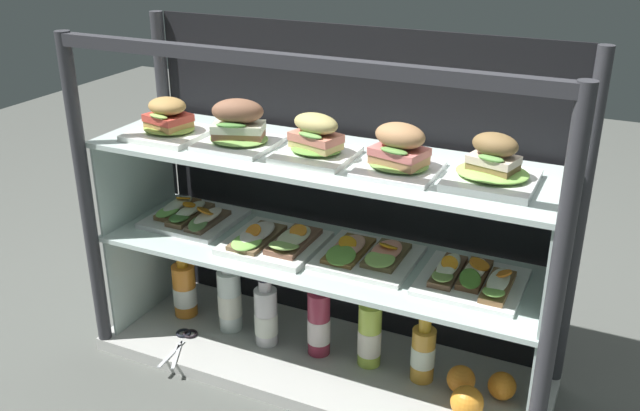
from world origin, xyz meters
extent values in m
cube|color=#545751|center=(0.00, 0.00, -0.01)|extent=(6.00, 6.00, 0.02)
cube|color=#BBBAB5|center=(0.00, 0.00, 0.02)|extent=(1.26, 0.41, 0.04)
cylinder|color=#333338|center=(-0.61, -0.19, 0.46)|extent=(0.04, 0.04, 0.93)
cylinder|color=#333338|center=(0.61, -0.19, 0.46)|extent=(0.04, 0.04, 0.93)
cylinder|color=#333338|center=(-0.61, 0.19, 0.46)|extent=(0.04, 0.04, 0.93)
cylinder|color=#333338|center=(0.61, 0.19, 0.46)|extent=(0.04, 0.04, 0.93)
cube|color=#333338|center=(0.00, -0.19, 0.91)|extent=(1.23, 0.03, 0.03)
cube|color=black|center=(0.00, 0.20, 0.48)|extent=(1.19, 0.01, 0.89)
cube|color=silver|center=(-0.59, 0.00, 0.19)|extent=(0.01, 0.33, 0.31)
cube|color=silver|center=(0.59, 0.00, 0.19)|extent=(0.01, 0.33, 0.31)
cube|color=silver|center=(0.00, 0.00, 0.36)|extent=(1.21, 0.35, 0.01)
cube|color=silver|center=(-0.59, 0.00, 0.49)|extent=(0.01, 0.33, 0.26)
cube|color=silver|center=(0.59, 0.00, 0.49)|extent=(0.01, 0.33, 0.26)
cube|color=silver|center=(0.00, 0.00, 0.63)|extent=(1.21, 0.35, 0.01)
cube|color=white|center=(-0.43, -0.04, 0.65)|extent=(0.19, 0.19, 0.02)
ellipsoid|color=#97BF4F|center=(-0.43, -0.04, 0.66)|extent=(0.14, 0.12, 0.02)
cube|color=tan|center=(-0.43, -0.04, 0.67)|extent=(0.12, 0.11, 0.02)
cube|color=#D04537|center=(-0.43, -0.04, 0.69)|extent=(0.13, 0.11, 0.02)
ellipsoid|color=#97BF57|center=(-0.43, -0.08, 0.70)|extent=(0.07, 0.05, 0.02)
ellipsoid|color=#AD8246|center=(-0.43, -0.04, 0.72)|extent=(0.13, 0.11, 0.04)
cube|color=white|center=(-0.22, -0.03, 0.64)|extent=(0.19, 0.19, 0.01)
ellipsoid|color=#7BAF50|center=(-0.22, -0.03, 0.66)|extent=(0.16, 0.13, 0.01)
cube|color=#9D684B|center=(-0.22, -0.03, 0.67)|extent=(0.15, 0.11, 0.02)
cube|color=beige|center=(-0.22, -0.03, 0.69)|extent=(0.15, 0.12, 0.02)
ellipsoid|color=#518D3E|center=(-0.22, -0.06, 0.70)|extent=(0.08, 0.05, 0.01)
ellipsoid|color=brown|center=(-0.22, -0.03, 0.73)|extent=(0.15, 0.12, 0.06)
cube|color=white|center=(0.00, -0.02, 0.65)|extent=(0.18, 0.18, 0.01)
ellipsoid|color=#6CAC43|center=(0.00, -0.02, 0.66)|extent=(0.13, 0.11, 0.02)
cube|color=#DBC977|center=(0.00, -0.02, 0.67)|extent=(0.13, 0.10, 0.02)
cube|color=tan|center=(0.00, -0.02, 0.69)|extent=(0.14, 0.10, 0.02)
ellipsoid|color=#72A650|center=(0.00, -0.06, 0.71)|extent=(0.08, 0.04, 0.01)
ellipsoid|color=tan|center=(0.00, -0.02, 0.73)|extent=(0.14, 0.10, 0.05)
cube|color=white|center=(0.22, -0.03, 0.64)|extent=(0.18, 0.18, 0.01)
ellipsoid|color=#7CB050|center=(0.22, -0.03, 0.66)|extent=(0.14, 0.12, 0.01)
cube|color=tan|center=(0.22, -0.03, 0.67)|extent=(0.14, 0.11, 0.02)
cube|color=#DE756F|center=(0.22, -0.03, 0.69)|extent=(0.14, 0.11, 0.02)
ellipsoid|color=#639645|center=(0.22, -0.07, 0.70)|extent=(0.08, 0.05, 0.01)
ellipsoid|color=#AB7B50|center=(0.22, -0.03, 0.73)|extent=(0.14, 0.11, 0.06)
cube|color=white|center=(0.43, -0.01, 0.65)|extent=(0.19, 0.19, 0.02)
ellipsoid|color=#93D55A|center=(0.43, -0.01, 0.67)|extent=(0.16, 0.14, 0.02)
cube|color=olive|center=(0.43, -0.01, 0.68)|extent=(0.12, 0.09, 0.02)
cube|color=beige|center=(0.43, -0.01, 0.70)|extent=(0.12, 0.10, 0.02)
ellipsoid|color=#69A34D|center=(0.43, -0.05, 0.71)|extent=(0.06, 0.04, 0.01)
ellipsoid|color=olive|center=(0.43, -0.01, 0.73)|extent=(0.12, 0.10, 0.05)
cube|color=white|center=(-0.42, 0.03, 0.37)|extent=(0.25, 0.23, 0.01)
cube|color=brown|center=(-0.48, 0.04, 0.38)|extent=(0.06, 0.16, 0.01)
ellipsoid|color=#7CBE55|center=(-0.48, -0.01, 0.40)|extent=(0.07, 0.09, 0.02)
ellipsoid|color=white|center=(-0.48, 0.04, 0.40)|extent=(0.05, 0.13, 0.02)
cylinder|color=orange|center=(-0.47, 0.06, 0.41)|extent=(0.05, 0.05, 0.02)
cube|color=brown|center=(-0.43, 0.02, 0.38)|extent=(0.06, 0.17, 0.01)
ellipsoid|color=#4E863E|center=(-0.43, -0.03, 0.40)|extent=(0.07, 0.10, 0.03)
ellipsoid|color=silver|center=(-0.43, 0.02, 0.40)|extent=(0.05, 0.14, 0.02)
cylinder|color=orange|center=(-0.43, 0.03, 0.41)|extent=(0.05, 0.05, 0.01)
cube|color=brown|center=(-0.36, 0.01, 0.38)|extent=(0.06, 0.16, 0.01)
ellipsoid|color=#5F864A|center=(-0.36, -0.04, 0.39)|extent=(0.07, 0.09, 0.03)
ellipsoid|color=#F6E6CF|center=(-0.36, 0.01, 0.40)|extent=(0.05, 0.13, 0.02)
cylinder|color=orange|center=(-0.37, 0.01, 0.41)|extent=(0.07, 0.07, 0.03)
cube|color=white|center=(-0.13, -0.02, 0.37)|extent=(0.25, 0.23, 0.02)
cube|color=brown|center=(-0.17, -0.03, 0.39)|extent=(0.09, 0.18, 0.01)
ellipsoid|color=#88C956|center=(-0.17, -0.09, 0.40)|extent=(0.08, 0.10, 0.02)
ellipsoid|color=white|center=(-0.17, -0.03, 0.40)|extent=(0.07, 0.15, 0.02)
cylinder|color=orange|center=(-0.17, -0.05, 0.42)|extent=(0.05, 0.05, 0.03)
cube|color=brown|center=(-0.07, -0.01, 0.39)|extent=(0.09, 0.18, 0.01)
ellipsoid|color=#9BC666|center=(-0.07, -0.07, 0.40)|extent=(0.08, 0.09, 0.04)
ellipsoid|color=#EEECC0|center=(-0.07, -0.01, 0.40)|extent=(0.07, 0.15, 0.01)
cylinder|color=orange|center=(-0.07, 0.01, 0.41)|extent=(0.05, 0.05, 0.02)
cube|color=white|center=(0.13, 0.02, 0.37)|extent=(0.25, 0.23, 0.01)
cube|color=brown|center=(0.08, 0.01, 0.38)|extent=(0.09, 0.18, 0.01)
ellipsoid|color=#6EAB43|center=(0.08, -0.04, 0.39)|extent=(0.09, 0.10, 0.03)
ellipsoid|color=#EDA98D|center=(0.08, 0.01, 0.39)|extent=(0.07, 0.14, 0.02)
cylinder|color=orange|center=(0.08, 0.01, 0.41)|extent=(0.06, 0.06, 0.02)
cube|color=brown|center=(0.18, 0.03, 0.38)|extent=(0.09, 0.16, 0.01)
ellipsoid|color=#9BCA60|center=(0.18, -0.02, 0.39)|extent=(0.08, 0.09, 0.02)
ellipsoid|color=#F59C83|center=(0.18, 0.03, 0.40)|extent=(0.07, 0.13, 0.02)
cylinder|color=orange|center=(0.18, 0.03, 0.41)|extent=(0.06, 0.06, 0.02)
cube|color=white|center=(0.40, 0.01, 0.37)|extent=(0.25, 0.23, 0.01)
cube|color=brown|center=(0.34, 0.01, 0.38)|extent=(0.06, 0.17, 0.01)
ellipsoid|color=#779A49|center=(0.34, -0.04, 0.40)|extent=(0.06, 0.09, 0.03)
ellipsoid|color=white|center=(0.34, 0.01, 0.40)|extent=(0.05, 0.14, 0.02)
cylinder|color=orange|center=(0.35, 0.00, 0.41)|extent=(0.05, 0.05, 0.03)
cube|color=brown|center=(0.41, 0.02, 0.38)|extent=(0.06, 0.16, 0.01)
ellipsoid|color=#538D30|center=(0.41, -0.03, 0.40)|extent=(0.07, 0.09, 0.03)
ellipsoid|color=#F6E9CE|center=(0.41, 0.02, 0.40)|extent=(0.05, 0.13, 0.01)
cylinder|color=orange|center=(0.41, 0.04, 0.41)|extent=(0.05, 0.05, 0.02)
cube|color=brown|center=(0.47, -0.01, 0.38)|extent=(0.06, 0.16, 0.01)
ellipsoid|color=#76AE4B|center=(0.47, -0.06, 0.40)|extent=(0.06, 0.09, 0.04)
ellipsoid|color=silver|center=(0.47, -0.01, 0.40)|extent=(0.05, 0.13, 0.02)
cylinder|color=orange|center=(0.48, 0.01, 0.41)|extent=(0.04, 0.04, 0.02)
cylinder|color=orange|center=(-0.47, 0.02, 0.12)|extent=(0.07, 0.07, 0.17)
cylinder|color=white|center=(-0.47, 0.02, 0.10)|extent=(0.07, 0.07, 0.06)
cylinder|color=orange|center=(-0.47, 0.02, 0.23)|extent=(0.03, 0.03, 0.05)
cylinder|color=#2C6BB2|center=(-0.47, 0.02, 0.26)|extent=(0.04, 0.04, 0.01)
cylinder|color=white|center=(-0.30, 0.01, 0.13)|extent=(0.07, 0.07, 0.19)
cylinder|color=silver|center=(-0.30, 0.01, 0.12)|extent=(0.07, 0.07, 0.07)
cylinder|color=white|center=(-0.30, 0.01, 0.25)|extent=(0.04, 0.04, 0.05)
cylinder|color=gold|center=(-0.30, 0.01, 0.28)|extent=(0.04, 0.04, 0.01)
cylinder|color=white|center=(-0.17, -0.01, 0.12)|extent=(0.07, 0.07, 0.17)
cylinder|color=white|center=(-0.17, -0.01, 0.10)|extent=(0.07, 0.07, 0.07)
cylinder|color=silver|center=(-0.17, -0.01, 0.23)|extent=(0.04, 0.04, 0.03)
cylinder|color=black|center=(-0.17, -0.01, 0.25)|extent=(0.04, 0.04, 0.02)
cylinder|color=#9B2C44|center=(-0.01, 0.01, 0.13)|extent=(0.06, 0.06, 0.19)
cylinder|color=white|center=(-0.01, 0.01, 0.11)|extent=(0.07, 0.07, 0.07)
cylinder|color=maroon|center=(-0.01, 0.01, 0.25)|extent=(0.03, 0.03, 0.03)
cylinder|color=gold|center=(-0.01, 0.01, 0.27)|extent=(0.04, 0.04, 0.01)
cylinder|color=#BBDA4D|center=(0.14, 0.03, 0.13)|extent=(0.06, 0.06, 0.18)
cylinder|color=silver|center=(0.14, 0.03, 0.11)|extent=(0.07, 0.07, 0.07)
cylinder|color=#B6C94D|center=(0.14, 0.03, 0.24)|extent=(0.03, 0.03, 0.04)
cylinder|color=gold|center=(0.14, 0.03, 0.26)|extent=(0.04, 0.04, 0.01)
cylinder|color=gold|center=(0.29, 0.02, 0.11)|extent=(0.06, 0.06, 0.15)
cylinder|color=white|center=(0.29, 0.02, 0.11)|extent=(0.06, 0.06, 0.06)
cylinder|color=gold|center=(0.29, 0.02, 0.21)|extent=(0.03, 0.03, 0.05)
cylinder|color=silver|center=(0.29, 0.02, 0.25)|extent=(0.04, 0.04, 0.01)
sphere|color=orange|center=(0.50, 0.03, 0.07)|extent=(0.07, 0.07, 0.07)
sphere|color=orange|center=(0.44, -0.07, 0.08)|extent=(0.08, 0.08, 0.08)
sphere|color=orange|center=(0.40, 0.01, 0.08)|extent=(0.07, 0.07, 0.07)
cube|color=silver|center=(-0.37, -0.17, 0.04)|extent=(0.07, 0.12, 0.00)
torus|color=black|center=(-0.41, -0.08, 0.04)|extent=(0.06, 0.06, 0.01)
cube|color=silver|center=(-0.38, -0.18, 0.04)|extent=(0.02, 0.13, 0.00)
torus|color=black|center=(-0.39, -0.07, 0.04)|extent=(0.05, 0.05, 0.01)
cylinder|color=silver|center=(-0.39, -0.13, 0.04)|extent=(0.01, 0.01, 0.01)
camera|label=1|loc=(0.71, -1.50, 1.22)|focal=39.60mm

